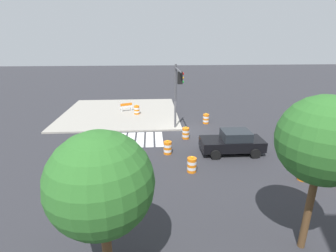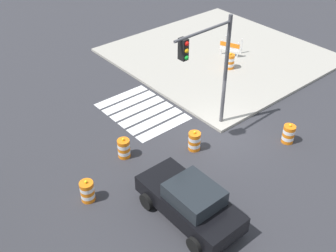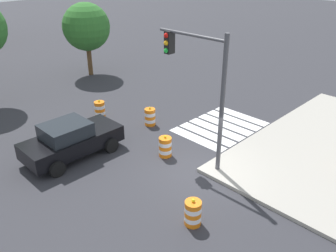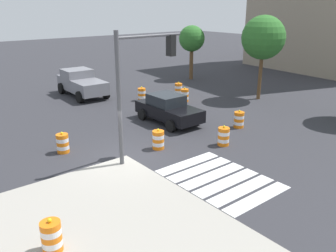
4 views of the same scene
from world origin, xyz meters
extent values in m
plane|color=#2D2D33|center=(0.00, 0.00, 0.00)|extent=(120.00, 120.00, 0.00)
cube|color=#9E998E|center=(6.00, -6.00, 0.07)|extent=(12.00, 12.00, 0.15)
cube|color=silver|center=(2.12, 1.80, 0.01)|extent=(0.60, 3.20, 0.02)
cube|color=silver|center=(2.88, 1.80, 0.01)|extent=(0.60, 3.20, 0.02)
cube|color=silver|center=(3.62, 1.80, 0.01)|extent=(0.60, 3.20, 0.02)
cube|color=silver|center=(4.38, 1.80, 0.01)|extent=(0.60, 3.20, 0.02)
cube|color=silver|center=(5.12, 1.80, 0.01)|extent=(0.60, 3.20, 0.02)
cube|color=silver|center=(5.88, 1.80, 0.01)|extent=(0.60, 3.20, 0.02)
cube|color=black|center=(-2.85, 4.73, 0.68)|extent=(4.31, 1.86, 0.70)
cube|color=#1E2328|center=(-3.10, 4.73, 1.33)|extent=(1.91, 1.61, 0.60)
cylinder|color=black|center=(-1.50, 5.69, 0.33)|extent=(0.66, 0.24, 0.66)
cylinder|color=black|center=(-1.49, 3.79, 0.33)|extent=(0.66, 0.24, 0.66)
cylinder|color=black|center=(-4.20, 5.68, 0.33)|extent=(0.66, 0.24, 0.66)
cylinder|color=black|center=(-4.19, 3.78, 0.33)|extent=(0.66, 0.24, 0.66)
cylinder|color=orange|center=(1.62, 4.58, 0.09)|extent=(0.56, 0.56, 0.18)
cylinder|color=white|center=(1.62, 4.58, 0.27)|extent=(0.56, 0.56, 0.18)
cylinder|color=orange|center=(1.62, 4.58, 0.45)|extent=(0.56, 0.56, 0.18)
cylinder|color=white|center=(1.62, 4.58, 0.63)|extent=(0.56, 0.56, 0.18)
cylinder|color=orange|center=(1.62, 4.58, 0.81)|extent=(0.56, 0.56, 0.18)
sphere|color=yellow|center=(1.62, 4.58, 0.96)|extent=(0.12, 0.12, 0.12)
cylinder|color=orange|center=(0.34, 7.22, 0.09)|extent=(0.56, 0.56, 0.18)
cylinder|color=white|center=(0.34, 7.22, 0.27)|extent=(0.56, 0.56, 0.18)
cylinder|color=orange|center=(0.34, 7.22, 0.45)|extent=(0.56, 0.56, 0.18)
cylinder|color=white|center=(0.34, 7.22, 0.63)|extent=(0.56, 0.56, 0.18)
cylinder|color=orange|center=(0.34, 7.22, 0.81)|extent=(0.56, 0.56, 0.18)
sphere|color=yellow|center=(0.34, 7.22, 0.96)|extent=(0.12, 0.12, 0.12)
cylinder|color=orange|center=(-0.02, 1.81, 0.09)|extent=(0.56, 0.56, 0.18)
cylinder|color=white|center=(-0.02, 1.81, 0.27)|extent=(0.56, 0.56, 0.18)
cylinder|color=orange|center=(-0.02, 1.81, 0.45)|extent=(0.56, 0.56, 0.18)
cylinder|color=white|center=(-0.02, 1.81, 0.63)|extent=(0.56, 0.56, 0.18)
cylinder|color=orange|center=(-0.02, 1.81, 0.81)|extent=(0.56, 0.56, 0.18)
sphere|color=yellow|center=(-0.02, 1.81, 0.96)|extent=(0.12, 0.12, 0.12)
cylinder|color=orange|center=(-2.46, -1.92, 0.09)|extent=(0.56, 0.56, 0.18)
cylinder|color=white|center=(-2.46, -1.92, 0.27)|extent=(0.56, 0.56, 0.18)
cylinder|color=orange|center=(-2.46, -1.92, 0.45)|extent=(0.56, 0.56, 0.18)
cylinder|color=white|center=(-2.46, -1.92, 0.63)|extent=(0.56, 0.56, 0.18)
cylinder|color=orange|center=(-2.46, -1.92, 0.81)|extent=(0.56, 0.56, 0.18)
sphere|color=yellow|center=(-2.46, -1.92, 0.96)|extent=(0.12, 0.12, 0.12)
cylinder|color=orange|center=(4.21, -5.05, 0.24)|extent=(0.56, 0.56, 0.18)
cylinder|color=white|center=(4.21, -5.05, 0.42)|extent=(0.56, 0.56, 0.18)
cylinder|color=orange|center=(4.21, -5.05, 0.60)|extent=(0.56, 0.56, 0.18)
cylinder|color=white|center=(4.21, -5.05, 0.78)|extent=(0.56, 0.56, 0.18)
cylinder|color=orange|center=(4.21, -5.05, 0.96)|extent=(0.56, 0.56, 0.18)
sphere|color=yellow|center=(4.21, -5.05, 1.11)|extent=(0.12, 0.12, 0.12)
cube|color=silver|center=(4.89, -6.52, 0.65)|extent=(0.09, 0.09, 1.00)
cube|color=silver|center=(5.16, -7.16, 0.65)|extent=(0.09, 0.09, 1.00)
cube|color=silver|center=(5.90, -6.09, 0.65)|extent=(0.09, 0.09, 1.00)
cube|color=silver|center=(6.18, -6.74, 0.65)|extent=(0.09, 0.09, 1.00)
cube|color=orange|center=(5.39, -6.29, 0.90)|extent=(1.21, 0.54, 0.28)
cube|color=white|center=(5.39, -6.29, 0.60)|extent=(1.21, 0.54, 0.20)
cylinder|color=#4C4C51|center=(0.60, -0.60, 2.90)|extent=(0.18, 0.18, 5.50)
cylinder|color=#4C4C51|center=(0.57, 1.00, 5.35)|extent=(0.19, 3.20, 0.12)
cube|color=black|center=(0.54, 2.12, 4.90)|extent=(0.37, 0.29, 0.90)
sphere|color=red|center=(0.35, 2.12, 5.20)|extent=(0.20, 0.20, 0.20)
sphere|color=#F2A514|center=(0.35, 2.12, 4.90)|extent=(0.20, 0.20, 0.20)
sphere|color=green|center=(0.35, 2.12, 4.60)|extent=(0.20, 0.20, 0.20)
camera|label=1|loc=(2.67, 20.65, 7.54)|focal=27.05mm
camera|label=2|loc=(-10.46, 12.13, 11.90)|focal=43.55mm
camera|label=3|loc=(-9.47, -7.73, 8.16)|focal=37.65mm
camera|label=4|loc=(12.45, -7.60, 6.54)|focal=37.60mm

